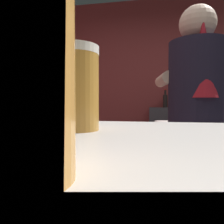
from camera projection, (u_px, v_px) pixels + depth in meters
wall_back at (162, 89)px, 3.38m from camera, size 5.20×0.10×2.70m
prep_counter at (214, 185)px, 1.78m from camera, size 2.10×0.60×0.93m
back_shelf at (178, 145)px, 3.10m from camera, size 0.80×0.36×1.07m
mini_fridge at (24, 140)px, 3.34m from camera, size 0.56×0.58×1.14m
bartender at (196, 124)px, 1.35m from camera, size 0.46×0.53×1.72m
mixing_bowl at (166, 124)px, 1.84m from camera, size 0.18×0.18×0.05m
chefs_knife at (224, 128)px, 1.70m from camera, size 0.24×0.09×0.01m
pint_glass_near at (73, 89)px, 0.33m from camera, size 0.08×0.08×0.13m
bottle_hot_sauce at (196, 102)px, 3.10m from camera, size 0.05×0.05×0.21m
bottle_soy at (165, 100)px, 3.19m from camera, size 0.07×0.07×0.26m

